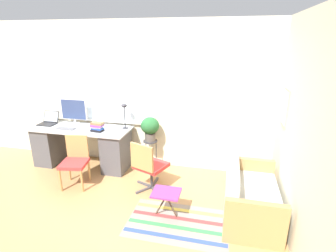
# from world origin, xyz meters

# --- Properties ---
(ground_plane) EXTENTS (14.00, 14.00, 0.00)m
(ground_plane) POSITION_xyz_m (0.00, 0.00, 0.00)
(ground_plane) COLOR tan
(wall_back_with_window) EXTENTS (9.00, 0.12, 2.70)m
(wall_back_with_window) POSITION_xyz_m (-0.02, 0.76, 1.35)
(wall_back_with_window) COLOR beige
(wall_back_with_window) RESTS_ON ground_plane
(wall_right_with_picture) EXTENTS (0.08, 9.00, 2.70)m
(wall_right_with_picture) POSITION_xyz_m (2.47, 0.00, 1.35)
(wall_right_with_picture) COLOR beige
(wall_right_with_picture) RESTS_ON ground_plane
(desk) EXTENTS (1.90, 0.68, 0.78)m
(desk) POSITION_xyz_m (-1.07, 0.34, 0.41)
(desk) COLOR #B2B7BC
(desk) RESTS_ON ground_plane
(laptop) EXTENTS (0.32, 0.32, 0.23)m
(laptop) POSITION_xyz_m (-1.80, 0.42, 0.83)
(laptop) COLOR black
(laptop) RESTS_ON desk
(monitor) EXTENTS (0.53, 0.17, 0.49)m
(monitor) POSITION_xyz_m (-1.31, 0.56, 1.04)
(monitor) COLOR silver
(monitor) RESTS_ON desk
(keyboard) EXTENTS (0.36, 0.13, 0.02)m
(keyboard) POSITION_xyz_m (-1.29, 0.21, 0.78)
(keyboard) COLOR slate
(keyboard) RESTS_ON desk
(mouse) EXTENTS (0.04, 0.07, 0.03)m
(mouse) POSITION_xyz_m (-1.02, 0.21, 0.79)
(mouse) COLOR silver
(mouse) RESTS_ON desk
(desk_lamp) EXTENTS (0.12, 0.12, 0.47)m
(desk_lamp) POSITION_xyz_m (-0.23, 0.51, 1.12)
(desk_lamp) COLOR #2D2D33
(desk_lamp) RESTS_ON desk
(book_stack) EXTENTS (0.23, 0.17, 0.17)m
(book_stack) POSITION_xyz_m (-0.65, 0.24, 0.86)
(book_stack) COLOR black
(book_stack) RESTS_ON desk
(desk_chair_wooden) EXTENTS (0.47, 0.48, 0.83)m
(desk_chair_wooden) POSITION_xyz_m (-0.80, -0.32, 0.45)
(desk_chair_wooden) COLOR #B2844C
(desk_chair_wooden) RESTS_ON ground_plane
(office_chair_swivel) EXTENTS (0.60, 0.62, 0.85)m
(office_chair_swivel) POSITION_xyz_m (0.45, -0.22, 0.44)
(office_chair_swivel) COLOR #47474C
(office_chair_swivel) RESTS_ON ground_plane
(couch_loveseat) EXTENTS (0.72, 1.27, 0.75)m
(couch_loveseat) POSITION_xyz_m (1.98, -0.51, 0.27)
(couch_loveseat) COLOR beige
(couch_loveseat) RESTS_ON ground_plane
(plant_stand) EXTENTS (0.26, 0.26, 0.56)m
(plant_stand) POSITION_xyz_m (0.25, 0.54, 0.50)
(plant_stand) COLOR #333338
(plant_stand) RESTS_ON ground_plane
(potted_plant) EXTENTS (0.34, 0.34, 0.45)m
(potted_plant) POSITION_xyz_m (0.25, 0.54, 0.82)
(potted_plant) COLOR #514C47
(potted_plant) RESTS_ON plant_stand
(floor_rug_striped) EXTENTS (1.36, 0.84, 0.01)m
(floor_rug_striped) POSITION_xyz_m (1.07, -0.92, 0.00)
(floor_rug_striped) COLOR gray
(floor_rug_striped) RESTS_ON ground_plane
(folding_stool) EXTENTS (0.38, 0.32, 0.39)m
(folding_stool) POSITION_xyz_m (0.88, -0.81, 0.35)
(folding_stool) COLOR #93337A
(folding_stool) RESTS_ON ground_plane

